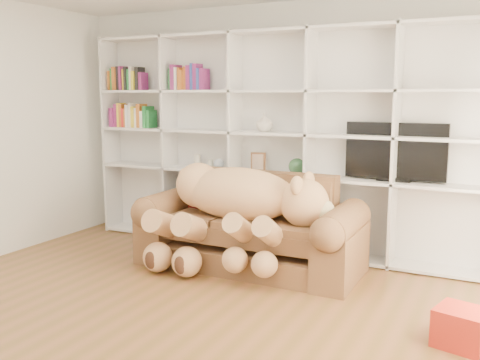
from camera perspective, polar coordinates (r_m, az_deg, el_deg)
The scene contains 14 objects.
floor at distance 4.16m, azimuth -9.88°, elevation -15.37°, with size 5.00×5.00×0.00m, color brown.
wall_back at distance 5.99m, azimuth 4.13°, elevation 5.60°, with size 5.00×0.02×2.70m, color white.
bookshelf at distance 5.96m, azimuth 1.48°, elevation 5.18°, with size 4.43×0.35×2.40m.
sofa at distance 5.38m, azimuth 1.18°, elevation -5.60°, with size 2.19×0.95×0.92m.
teddy_bear at distance 5.18m, azimuth -0.52°, elevation -2.68°, with size 1.75×0.93×1.02m.
throw_pillow at distance 5.73m, azimuth -3.94°, elevation -1.17°, with size 0.45×0.14×0.45m, color #53100E.
gift_box at distance 4.09m, azimuth 22.59°, elevation -14.34°, with size 0.33×0.31×0.27m, color red.
tv at distance 5.50m, azimuth 16.27°, elevation 2.85°, with size 0.98×0.18×0.58m.
picture_frame at distance 5.91m, azimuth 1.96°, elevation 1.96°, with size 0.17×0.03×0.21m, color #57351D.
green_vase at distance 5.74m, azimuth 6.08°, elevation 1.44°, with size 0.18×0.18×0.18m, color #305D38.
figurine_tall at distance 6.28m, azimuth -4.58°, elevation 2.04°, with size 0.08×0.08×0.16m, color beige.
figurine_short at distance 6.19m, azimuth -3.16°, elevation 1.72°, with size 0.06×0.06×0.11m, color beige.
snow_globe at distance 6.13m, azimuth -2.26°, elevation 1.75°, with size 0.12×0.12×0.12m, color silver.
shelf_vase at distance 5.84m, azimuth 2.59°, elevation 6.15°, with size 0.19×0.19×0.20m, color beige.
Camera 1 is at (2.28, -3.02, 1.71)m, focal length 40.00 mm.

